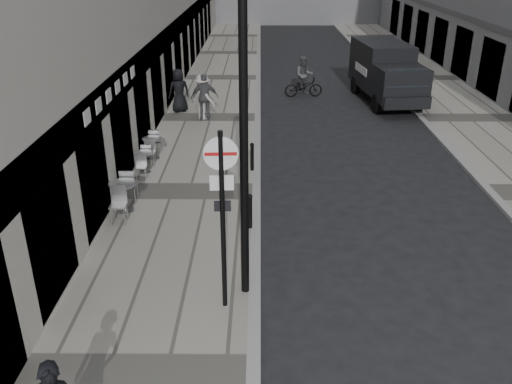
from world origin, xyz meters
TOP-DOWN VIEW (x-y plane):
  - sidewalk at (-2.00, 18.00)m, footprint 4.00×60.00m
  - far_sidewalk at (9.00, 18.00)m, footprint 4.00×60.00m
  - sign_post at (-0.60, 4.74)m, footprint 0.64×0.11m
  - lamppost at (-0.20, 5.25)m, footprint 0.29×0.29m
  - bollard_near at (-0.15, 8.07)m, footprint 0.12×0.12m
  - bollard_far at (-0.15, 12.01)m, footprint 0.12×0.12m
  - panel_van at (5.98, 21.11)m, footprint 2.68×5.84m
  - cyclist at (2.23, 21.92)m, footprint 1.88×0.81m
  - pedestrian_a at (-2.18, 17.58)m, footprint 1.18×0.60m
  - pedestrian_b at (-2.29, 17.71)m, footprint 1.40×1.26m
  - pedestrian_c at (-3.42, 18.82)m, footprint 1.08×0.92m
  - cafe_table_near at (-3.60, 8.99)m, footprint 0.77×1.74m
  - cafe_table_mid at (-3.56, 13.04)m, footprint 0.67×1.52m
  - cafe_table_far at (-3.60, 11.78)m, footprint 0.62×1.41m

SIDE VIEW (x-z plane):
  - sidewalk at x=-2.00m, z-range 0.00..0.12m
  - far_sidewalk at x=9.00m, z-range 0.00..0.12m
  - cafe_table_far at x=-3.60m, z-range 0.13..0.93m
  - bollard_far at x=-0.15m, z-range 0.12..0.99m
  - cafe_table_mid at x=-3.56m, z-range 0.13..0.99m
  - bollard_near at x=-0.15m, z-range 0.12..1.01m
  - cafe_table_near at x=-3.60m, z-range 0.13..1.12m
  - cyclist at x=2.23m, z-range -0.22..1.76m
  - pedestrian_c at x=-3.42m, z-range 0.12..1.99m
  - pedestrian_b at x=-2.29m, z-range 0.12..2.00m
  - pedestrian_a at x=-2.18m, z-range 0.12..2.05m
  - panel_van at x=5.98m, z-range 0.17..2.83m
  - sign_post at x=-0.60m, z-range 0.64..4.35m
  - lamppost at x=-0.20m, z-range 0.48..6.92m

